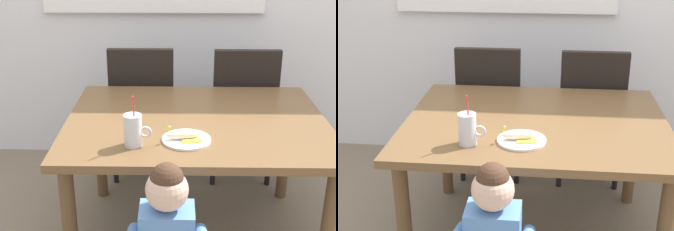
{
  "view_description": "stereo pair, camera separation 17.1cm",
  "coord_description": "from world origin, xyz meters",
  "views": [
    {
      "loc": [
        -0.11,
        -2.24,
        1.66
      ],
      "look_at": [
        -0.15,
        -0.11,
        0.8
      ],
      "focal_mm": 49.61,
      "sensor_mm": 36.0,
      "label": 1
    },
    {
      "loc": [
        0.06,
        -2.23,
        1.66
      ],
      "look_at": [
        -0.15,
        -0.11,
        0.8
      ],
      "focal_mm": 49.61,
      "sensor_mm": 36.0,
      "label": 2
    }
  ],
  "objects": [
    {
      "name": "milk_cup",
      "position": [
        -0.3,
        -0.33,
        0.81
      ],
      "size": [
        0.13,
        0.08,
        0.25
      ],
      "color": "silver",
      "rests_on": "dining_table"
    },
    {
      "name": "dining_chair_left",
      "position": [
        -0.33,
        0.72,
        0.54
      ],
      "size": [
        0.44,
        0.44,
        0.96
      ],
      "rotation": [
        0.0,
        0.0,
        3.14
      ],
      "color": "black",
      "rests_on": "ground"
    },
    {
      "name": "dining_chair_right",
      "position": [
        0.34,
        0.71,
        0.54
      ],
      "size": [
        0.44,
        0.45,
        0.96
      ],
      "rotation": [
        0.0,
        0.0,
        3.14
      ],
      "color": "black",
      "rests_on": "ground"
    },
    {
      "name": "snack_plate",
      "position": [
        -0.06,
        -0.27,
        0.75
      ],
      "size": [
        0.23,
        0.23,
        0.01
      ],
      "primitive_type": "cylinder",
      "color": "white",
      "rests_on": "dining_table"
    },
    {
      "name": "peeled_banana",
      "position": [
        -0.06,
        -0.28,
        0.77
      ],
      "size": [
        0.17,
        0.12,
        0.07
      ],
      "rotation": [
        0.0,
        0.0,
        0.15
      ],
      "color": "#F4EAC6",
      "rests_on": "snack_plate"
    },
    {
      "name": "dining_table",
      "position": [
        0.0,
        0.0,
        0.65
      ],
      "size": [
        1.35,
        1.06,
        0.74
      ],
      "color": "brown",
      "rests_on": "ground"
    }
  ]
}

